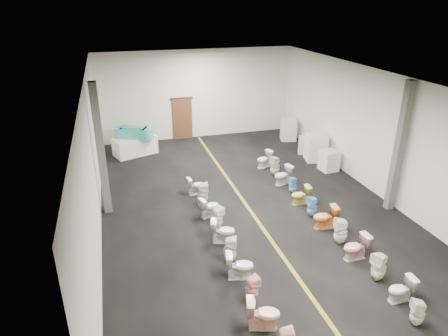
{
  "coord_description": "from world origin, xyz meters",
  "views": [
    {
      "loc": [
        -4.26,
        -11.78,
        6.87
      ],
      "look_at": [
        -0.57,
        1.0,
        1.13
      ],
      "focal_mm": 32.0,
      "sensor_mm": 36.0,
      "label": 1
    }
  ],
  "objects_px": {
    "toilet_left_7": "(218,218)",
    "toilet_right_2": "(379,267)",
    "toilet_left_3": "(252,289)",
    "toilet_right_5": "(325,217)",
    "toilet_right_6": "(312,206)",
    "display_table": "(135,146)",
    "toilet_right_7": "(301,195)",
    "toilet_right_11": "(264,159)",
    "bathtub": "(134,133)",
    "appliance_crate_a": "(329,161)",
    "toilet_right_0": "(418,313)",
    "toilet_left_8": "(209,207)",
    "toilet_left_5": "(230,249)",
    "toilet_left_9": "(202,194)",
    "appliance_crate_d": "(288,130)",
    "toilet_right_1": "(401,290)",
    "toilet_left_10": "(196,185)",
    "toilet_right_9": "(283,175)",
    "toilet_right_4": "(341,231)",
    "appliance_crate_b": "(316,148)",
    "appliance_crate_c": "(306,145)",
    "toilet_right_3": "(356,247)",
    "toilet_right_10": "(275,166)",
    "toilet_right_8": "(293,185)",
    "toilet_left_2": "(263,314)",
    "toilet_left_6": "(223,231)"
  },
  "relations": [
    {
      "from": "toilet_left_7",
      "to": "toilet_right_2",
      "type": "bearing_deg",
      "value": -158.82
    },
    {
      "from": "toilet_left_3",
      "to": "toilet_left_7",
      "type": "height_order",
      "value": "toilet_left_7"
    },
    {
      "from": "toilet_right_5",
      "to": "toilet_right_6",
      "type": "distance_m",
      "value": 0.79
    },
    {
      "from": "display_table",
      "to": "toilet_left_3",
      "type": "distance_m",
      "value": 11.02
    },
    {
      "from": "toilet_right_7",
      "to": "toilet_right_11",
      "type": "bearing_deg",
      "value": -178.04
    },
    {
      "from": "bathtub",
      "to": "appliance_crate_a",
      "type": "relative_size",
      "value": 2.01
    },
    {
      "from": "toilet_right_0",
      "to": "toilet_right_7",
      "type": "relative_size",
      "value": 0.99
    },
    {
      "from": "appliance_crate_a",
      "to": "toilet_left_8",
      "type": "distance_m",
      "value": 6.33
    },
    {
      "from": "toilet_left_5",
      "to": "toilet_left_9",
      "type": "relative_size",
      "value": 0.93
    },
    {
      "from": "toilet_right_7",
      "to": "toilet_right_0",
      "type": "bearing_deg",
      "value": 1.08
    },
    {
      "from": "toilet_left_8",
      "to": "toilet_right_6",
      "type": "relative_size",
      "value": 0.95
    },
    {
      "from": "appliance_crate_d",
      "to": "toilet_right_1",
      "type": "bearing_deg",
      "value": -101.47
    },
    {
      "from": "appliance_crate_a",
      "to": "toilet_right_5",
      "type": "xyz_separation_m",
      "value": [
        -2.49,
        -4.13,
        -0.04
      ]
    },
    {
      "from": "toilet_left_10",
      "to": "toilet_right_9",
      "type": "bearing_deg",
      "value": -96.79
    },
    {
      "from": "toilet_right_4",
      "to": "toilet_right_6",
      "type": "relative_size",
      "value": 1.15
    },
    {
      "from": "appliance_crate_b",
      "to": "appliance_crate_c",
      "type": "xyz_separation_m",
      "value": [
        0.0,
        0.97,
        -0.21
      ]
    },
    {
      "from": "toilet_left_10",
      "to": "toilet_right_9",
      "type": "xyz_separation_m",
      "value": [
        3.49,
        -0.12,
        0.04
      ]
    },
    {
      "from": "toilet_left_10",
      "to": "toilet_right_1",
      "type": "bearing_deg",
      "value": -158.02
    },
    {
      "from": "toilet_right_5",
      "to": "toilet_right_6",
      "type": "xyz_separation_m",
      "value": [
        -0.04,
        0.78,
        -0.02
      ]
    },
    {
      "from": "toilet_left_7",
      "to": "toilet_right_3",
      "type": "relative_size",
      "value": 1.0
    },
    {
      "from": "bathtub",
      "to": "toilet_right_0",
      "type": "distance_m",
      "value": 13.68
    },
    {
      "from": "toilet_left_7",
      "to": "toilet_right_10",
      "type": "bearing_deg",
      "value": -67.2
    },
    {
      "from": "toilet_right_2",
      "to": "toilet_right_6",
      "type": "height_order",
      "value": "toilet_right_2"
    },
    {
      "from": "toilet_right_11",
      "to": "toilet_right_8",
      "type": "bearing_deg",
      "value": -18.92
    },
    {
      "from": "toilet_right_5",
      "to": "appliance_crate_b",
      "type": "bearing_deg",
      "value": 161.31
    },
    {
      "from": "appliance_crate_b",
      "to": "toilet_left_5",
      "type": "xyz_separation_m",
      "value": [
        -5.92,
        -6.17,
        -0.2
      ]
    },
    {
      "from": "toilet_left_2",
      "to": "toilet_right_9",
      "type": "height_order",
      "value": "toilet_left_2"
    },
    {
      "from": "appliance_crate_a",
      "to": "toilet_right_7",
      "type": "height_order",
      "value": "appliance_crate_a"
    },
    {
      "from": "toilet_right_10",
      "to": "toilet_right_9",
      "type": "bearing_deg",
      "value": -18.83
    },
    {
      "from": "appliance_crate_b",
      "to": "toilet_left_8",
      "type": "relative_size",
      "value": 1.68
    },
    {
      "from": "toilet_right_9",
      "to": "bathtub",
      "type": "bearing_deg",
      "value": -147.24
    },
    {
      "from": "appliance_crate_d",
      "to": "display_table",
      "type": "bearing_deg",
      "value": 179.39
    },
    {
      "from": "toilet_left_10",
      "to": "display_table",
      "type": "bearing_deg",
      "value": 16.29
    },
    {
      "from": "toilet_left_3",
      "to": "toilet_right_11",
      "type": "distance_m",
      "value": 8.38
    },
    {
      "from": "bathtub",
      "to": "toilet_left_9",
      "type": "height_order",
      "value": "bathtub"
    },
    {
      "from": "toilet_left_7",
      "to": "toilet_left_3",
      "type": "bearing_deg",
      "value": 156.84
    },
    {
      "from": "bathtub",
      "to": "appliance_crate_a",
      "type": "height_order",
      "value": "bathtub"
    },
    {
      "from": "toilet_left_9",
      "to": "toilet_right_9",
      "type": "height_order",
      "value": "toilet_left_9"
    },
    {
      "from": "bathtub",
      "to": "toilet_right_9",
      "type": "relative_size",
      "value": 2.31
    },
    {
      "from": "appliance_crate_c",
      "to": "appliance_crate_d",
      "type": "distance_m",
      "value": 1.97
    },
    {
      "from": "toilet_left_5",
      "to": "toilet_left_10",
      "type": "xyz_separation_m",
      "value": [
        -0.01,
        4.36,
        -0.05
      ]
    },
    {
      "from": "toilet_left_9",
      "to": "toilet_right_5",
      "type": "relative_size",
      "value": 1.07
    },
    {
      "from": "appliance_crate_b",
      "to": "toilet_left_5",
      "type": "bearing_deg",
      "value": -133.84
    },
    {
      "from": "toilet_right_8",
      "to": "appliance_crate_c",
      "type": "bearing_deg",
      "value": 131.27
    },
    {
      "from": "toilet_right_2",
      "to": "toilet_left_6",
      "type": "bearing_deg",
      "value": -149.67
    },
    {
      "from": "toilet_left_7",
      "to": "toilet_right_5",
      "type": "xyz_separation_m",
      "value": [
        3.31,
        -0.91,
        0.01
      ]
    },
    {
      "from": "bathtub",
      "to": "appliance_crate_c",
      "type": "height_order",
      "value": "bathtub"
    },
    {
      "from": "appliance_crate_d",
      "to": "toilet_right_5",
      "type": "height_order",
      "value": "appliance_crate_d"
    },
    {
      "from": "toilet_right_0",
      "to": "toilet_right_3",
      "type": "distance_m",
      "value": 2.56
    },
    {
      "from": "appliance_crate_a",
      "to": "appliance_crate_d",
      "type": "xyz_separation_m",
      "value": [
        0.0,
        4.12,
        0.1
      ]
    }
  ]
}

